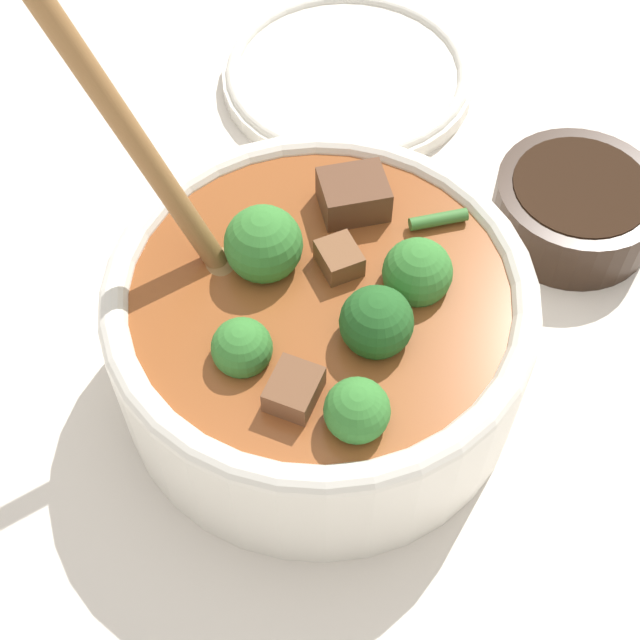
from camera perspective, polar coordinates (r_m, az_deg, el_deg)
name	(u,v)px	position (r m, az deg, el deg)	size (l,w,h in m)	color
ground_plane	(320,375)	(0.52, 0.00, -3.53)	(4.00, 4.00, 0.00)	silver
stew_bowl	(320,324)	(0.48, -0.01, -0.29)	(0.23, 0.23, 0.23)	white
condiment_bowl	(576,205)	(0.60, 16.04, 7.09)	(0.11, 0.11, 0.04)	black
empty_plate	(348,75)	(0.69, 1.79, 15.42)	(0.19, 0.19, 0.02)	silver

